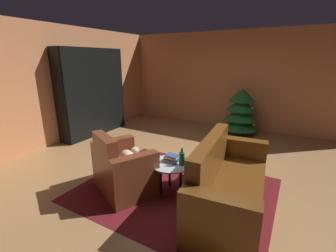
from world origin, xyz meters
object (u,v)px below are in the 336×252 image
(coffee_table, at_px, (171,166))
(decorated_tree, at_px, (241,111))
(armchair_red, at_px, (122,170))
(couch_red, at_px, (227,186))
(bookshelf_unit, at_px, (97,93))
(book_stack_on_table, at_px, (172,158))
(bottle_on_table, at_px, (182,158))

(coffee_table, bearing_deg, decorated_tree, 85.86)
(armchair_red, xyz_separation_m, couch_red, (1.47, 0.35, -0.01))
(coffee_table, bearing_deg, couch_red, 1.45)
(bookshelf_unit, xyz_separation_m, coffee_table, (3.05, -1.57, -0.64))
(bookshelf_unit, distance_m, decorated_tree, 3.75)
(couch_red, xyz_separation_m, book_stack_on_table, (-0.84, 0.03, 0.19))
(couch_red, distance_m, bottle_on_table, 0.71)
(bottle_on_table, bearing_deg, armchair_red, -156.36)
(coffee_table, bearing_deg, bottle_on_table, 8.83)
(couch_red, bearing_deg, coffee_table, -178.55)
(coffee_table, distance_m, bottle_on_table, 0.23)
(coffee_table, xyz_separation_m, book_stack_on_table, (-0.01, 0.06, 0.10))
(bookshelf_unit, relative_size, coffee_table, 3.59)
(armchair_red, height_order, couch_red, couch_red)
(couch_red, height_order, decorated_tree, decorated_tree)
(bookshelf_unit, xyz_separation_m, couch_red, (3.88, -1.55, -0.73))
(bookshelf_unit, relative_size, couch_red, 1.10)
(armchair_red, distance_m, couch_red, 1.51)
(coffee_table, height_order, decorated_tree, decorated_tree)
(armchair_red, height_order, coffee_table, armchair_red)
(armchair_red, xyz_separation_m, coffee_table, (0.64, 0.33, 0.08))
(bookshelf_unit, relative_size, armchair_red, 1.90)
(couch_red, bearing_deg, armchair_red, -166.73)
(armchair_red, bearing_deg, bottle_on_table, 23.64)
(coffee_table, bearing_deg, bookshelf_unit, 152.73)
(armchair_red, distance_m, coffee_table, 0.72)
(book_stack_on_table, bearing_deg, couch_red, -2.32)
(coffee_table, height_order, bottle_on_table, bottle_on_table)
(coffee_table, height_order, book_stack_on_table, book_stack_on_table)
(armchair_red, distance_m, bottle_on_table, 0.90)
(book_stack_on_table, relative_size, decorated_tree, 0.19)
(armchair_red, xyz_separation_m, book_stack_on_table, (0.63, 0.38, 0.18))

